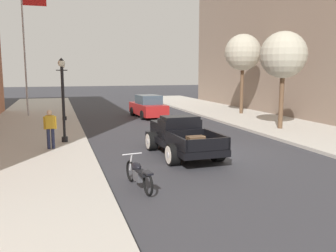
% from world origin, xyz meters
% --- Properties ---
extents(ground_plane, '(140.00, 140.00, 0.00)m').
position_xyz_m(ground_plane, '(0.00, 0.00, 0.00)').
color(ground_plane, '#333338').
extents(sidewalk_left, '(5.50, 64.00, 0.15)m').
position_xyz_m(sidewalk_left, '(-7.25, 0.00, 0.07)').
color(sidewalk_left, '#B7B2A8').
rests_on(sidewalk_left, ground).
extents(building_right_storefront, '(12.00, 28.00, 11.78)m').
position_xyz_m(building_right_storefront, '(16.00, 11.48, 5.89)').
color(building_right_storefront, '#7F6B5B').
rests_on(building_right_storefront, ground).
extents(hotrod_truck_black, '(2.30, 4.99, 1.58)m').
position_xyz_m(hotrod_truck_black, '(-1.04, -0.11, 0.75)').
color(hotrod_truck_black, black).
rests_on(hotrod_truck_black, ground).
extents(motorcycle_parked, '(0.62, 2.11, 0.93)m').
position_xyz_m(motorcycle_parked, '(-3.64, -3.92, 0.44)').
color(motorcycle_parked, black).
rests_on(motorcycle_parked, ground).
extents(car_background_red, '(2.11, 4.42, 1.65)m').
position_xyz_m(car_background_red, '(0.63, 12.05, 0.77)').
color(car_background_red, '#AD1E1E').
rests_on(car_background_red, ground).
extents(pedestrian_sidewalk_left, '(0.53, 0.22, 1.65)m').
position_xyz_m(pedestrian_sidewalk_left, '(-6.14, 1.86, 1.09)').
color(pedestrian_sidewalk_left, '#232847').
rests_on(pedestrian_sidewalk_left, sidewalk_left).
extents(street_lamp_near, '(0.50, 0.32, 3.85)m').
position_xyz_m(street_lamp_near, '(-5.55, 3.22, 2.39)').
color(street_lamp_near, black).
rests_on(street_lamp_near, sidewalk_left).
extents(street_lamp_far, '(0.50, 0.32, 3.85)m').
position_xyz_m(street_lamp_far, '(-5.38, 11.07, 2.39)').
color(street_lamp_far, black).
rests_on(street_lamp_far, sidewalk_left).
extents(flagpole, '(1.74, 0.16, 9.16)m').
position_xyz_m(flagpole, '(-7.66, 14.43, 5.77)').
color(flagpole, '#B2B2B7').
rests_on(flagpole, sidewalk_left).
extents(street_tree_nearest, '(2.60, 2.60, 5.44)m').
position_xyz_m(street_tree_nearest, '(6.35, 3.76, 4.26)').
color(street_tree_nearest, brown).
rests_on(street_tree_nearest, sidewalk_right).
extents(street_tree_second, '(2.74, 2.74, 6.02)m').
position_xyz_m(street_tree_second, '(7.83, 11.11, 4.77)').
color(street_tree_second, brown).
rests_on(street_tree_second, sidewalk_right).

